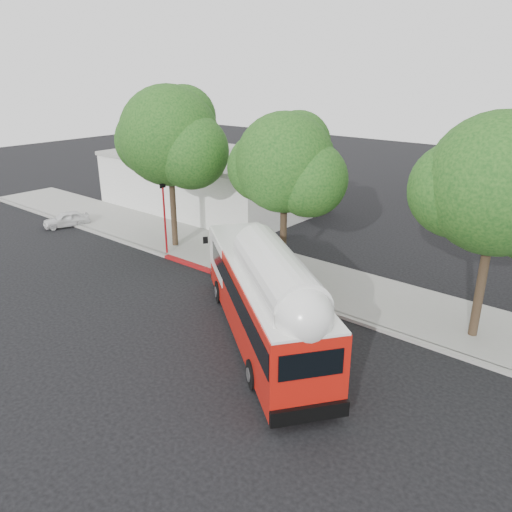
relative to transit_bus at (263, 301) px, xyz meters
The scene contains 11 objects.
ground 2.92m from the transit_bus, behind, with size 120.00×120.00×0.00m, color black.
sidewalk 6.93m from the transit_bus, 110.35° to the left, with size 60.00×5.00×0.15m, color gray.
curb_strip 4.69m from the transit_bus, 122.24° to the left, with size 60.00×0.30×0.15m, color gray.
red_curb_segment 6.71m from the transit_bus, 145.19° to the left, with size 10.00×0.32×0.16m, color maroon.
street_tree_left 13.07m from the transit_bus, 153.69° to the left, with size 6.67×5.80×9.74m.
street_tree_mid 7.78m from the transit_bus, 116.56° to the left, with size 5.75×5.00×8.62m.
street_tree_right 10.15m from the transit_bus, 38.64° to the left, with size 6.21×5.40×9.18m.
low_commercial_bldg 21.40m from the transit_bus, 139.79° to the left, with size 16.20×10.20×4.25m.
transit_bus is the anchor object (origin of this frame).
parked_car 20.85m from the transit_bus, behind, with size 3.12×1.25×1.06m, color silver.
signal_pole 11.38m from the transit_bus, 159.32° to the left, with size 0.12×0.41×4.35m.
Camera 1 is at (13.70, -13.99, 10.51)m, focal length 35.00 mm.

